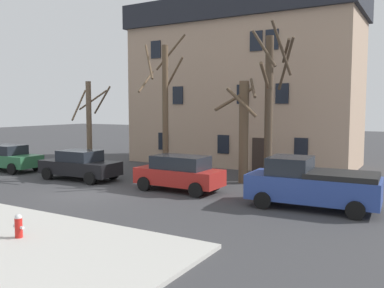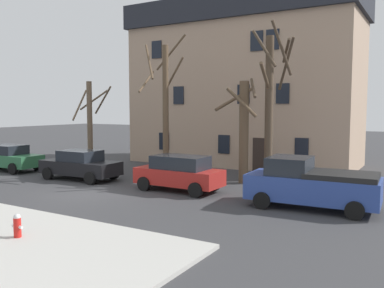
% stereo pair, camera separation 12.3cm
% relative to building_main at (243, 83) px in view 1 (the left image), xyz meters
% --- Properties ---
extents(ground_plane, '(120.00, 120.00, 0.00)m').
position_rel_building_main_xyz_m(ground_plane, '(-2.10, -13.26, -5.71)').
color(ground_plane, '#38383A').
extents(sidewalk_slab, '(10.34, 6.46, 0.12)m').
position_rel_building_main_xyz_m(sidewalk_slab, '(1.40, -20.15, -5.65)').
color(sidewalk_slab, '#B7B5AD').
rests_on(sidewalk_slab, ground_plane).
extents(building_main, '(15.96, 6.85, 11.26)m').
position_rel_building_main_xyz_m(building_main, '(0.00, 0.00, 0.00)').
color(building_main, tan).
rests_on(building_main, ground_plane).
extents(tree_bare_near, '(2.62, 2.25, 5.65)m').
position_rel_building_main_xyz_m(tree_bare_near, '(-7.63, -7.34, -2.67)').
color(tree_bare_near, brown).
rests_on(tree_bare_near, ground_plane).
extents(tree_bare_mid, '(2.32, 2.52, 8.09)m').
position_rel_building_main_xyz_m(tree_bare_mid, '(-1.27, -8.06, -1.65)').
color(tree_bare_mid, brown).
rests_on(tree_bare_mid, ground_plane).
extents(tree_bare_far, '(3.09, 2.82, 6.17)m').
position_rel_building_main_xyz_m(tree_bare_far, '(3.16, -7.20, -2.74)').
color(tree_bare_far, brown).
rests_on(tree_bare_far, ground_plane).
extents(tree_bare_end, '(2.56, 2.55, 8.22)m').
position_rel_building_main_xyz_m(tree_bare_end, '(4.32, -6.61, -1.47)').
color(tree_bare_end, '#4C3D2D').
rests_on(tree_bare_end, ground_plane).
extents(car_green_sedan, '(4.68, 2.11, 1.62)m').
position_rel_building_main_xyz_m(car_green_sedan, '(-11.39, -10.75, -4.89)').
color(car_green_sedan, '#2D6B42').
rests_on(car_green_sedan, ground_plane).
extents(car_black_sedan, '(4.60, 2.15, 1.62)m').
position_rel_building_main_xyz_m(car_black_sedan, '(-5.05, -10.81, -4.89)').
color(car_black_sedan, black).
rests_on(car_black_sedan, ground_plane).
extents(car_red_wagon, '(4.24, 1.97, 1.69)m').
position_rel_building_main_xyz_m(car_red_wagon, '(1.32, -10.70, -4.82)').
color(car_red_wagon, '#AD231E').
rests_on(car_red_wagon, ground_plane).
extents(pickup_truck_blue, '(5.10, 2.50, 2.00)m').
position_rel_building_main_xyz_m(pickup_truck_blue, '(7.59, -10.91, -4.74)').
color(pickup_truck_blue, '#2D4799').
rests_on(pickup_truck_blue, ground_plane).
extents(fire_hydrant, '(0.42, 0.22, 0.71)m').
position_rel_building_main_xyz_m(fire_hydrant, '(1.09, -19.39, -5.22)').
color(fire_hydrant, red).
rests_on(fire_hydrant, sidewalk_slab).
extents(bicycle_leaning, '(1.75, 0.09, 1.03)m').
position_rel_building_main_xyz_m(bicycle_leaning, '(-5.21, -8.61, -5.34)').
color(bicycle_leaning, black).
rests_on(bicycle_leaning, ground_plane).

